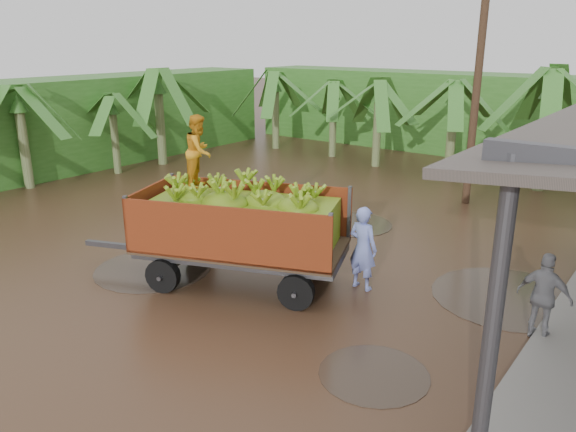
% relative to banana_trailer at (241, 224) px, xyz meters
% --- Properties ---
extents(ground, '(100.00, 100.00, 0.00)m').
position_rel_banana_trailer_xyz_m(ground, '(0.75, 1.25, -1.33)').
color(ground, black).
rests_on(ground, ground).
extents(hedge_north, '(22.00, 3.00, 3.60)m').
position_rel_banana_trailer_xyz_m(hedge_north, '(-1.25, 17.25, 0.47)').
color(hedge_north, '#2D661E').
rests_on(hedge_north, ground).
extents(hedge_west, '(3.00, 18.00, 3.60)m').
position_rel_banana_trailer_xyz_m(hedge_west, '(-13.25, 5.25, 0.47)').
color(hedge_west, '#2D661E').
rests_on(hedge_west, ground).
extents(banana_trailer, '(6.08, 3.55, 3.58)m').
position_rel_banana_trailer_xyz_m(banana_trailer, '(0.00, 0.00, 0.00)').
color(banana_trailer, '#A53A17').
rests_on(banana_trailer, ground).
extents(man_blue, '(0.70, 0.49, 1.82)m').
position_rel_banana_trailer_xyz_m(man_blue, '(2.24, 1.31, -0.42)').
color(man_blue, '#7B8AE0').
rests_on(man_blue, ground).
extents(man_grey, '(0.96, 0.44, 1.60)m').
position_rel_banana_trailer_xyz_m(man_grey, '(5.83, 1.40, -0.53)').
color(man_grey, slate).
rests_on(man_grey, ground).
extents(utility_pole, '(1.20, 0.24, 8.05)m').
position_rel_banana_trailer_xyz_m(utility_pole, '(1.66, 9.05, 2.75)').
color(utility_pole, '#47301E').
rests_on(utility_pole, ground).
extents(banana_plants, '(23.86, 20.00, 4.32)m').
position_rel_banana_trailer_xyz_m(banana_plants, '(-3.83, 8.16, 0.56)').
color(banana_plants, '#2D661E').
rests_on(banana_plants, ground).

